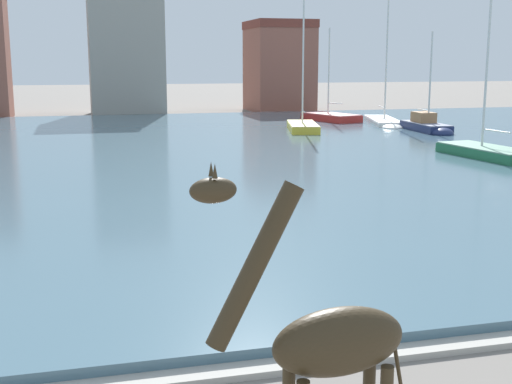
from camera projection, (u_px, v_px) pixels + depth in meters
name	position (u px, v px, depth m)	size (l,w,h in m)	color
harbor_water	(176.00, 153.00, 36.51)	(85.42, 51.61, 0.31)	#476675
quay_edge_coping	(387.00, 354.00, 11.79)	(85.42, 0.50, 0.12)	#ADA89E
giraffe_statue	(328.00, 350.00, 7.03)	(2.39, 0.70, 4.16)	#382B19
sailboat_navy	(428.00, 128.00, 46.32)	(1.97, 5.91, 6.98)	navy
sailboat_yellow	(302.00, 128.00, 47.34)	(3.22, 6.53, 9.24)	gold
sailboat_green	(479.00, 153.00, 34.48)	(2.74, 6.63, 9.67)	#236B42
sailboat_red	(327.00, 118.00, 54.90)	(3.86, 6.33, 7.62)	red
sailboat_white	(385.00, 123.00, 51.89)	(4.09, 8.93, 9.53)	white
townhouse_wide_warehouse	(125.00, 48.00, 63.13)	(6.78, 7.21, 12.43)	gray
townhouse_corner_house	(279.00, 66.00, 68.67)	(5.96, 7.31, 9.01)	#8E5142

